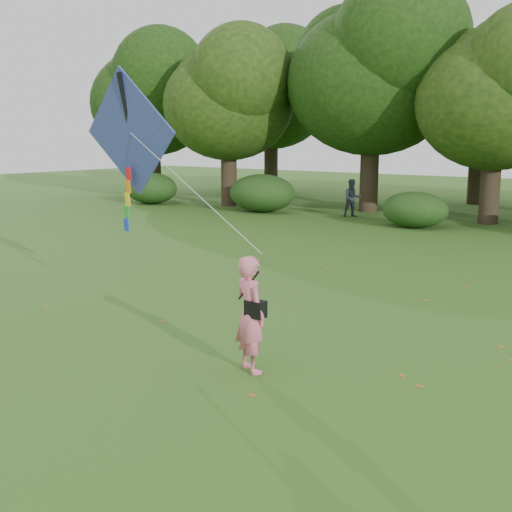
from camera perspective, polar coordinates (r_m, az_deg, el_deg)
The scene contains 7 objects.
ground at distance 9.86m, azimuth -4.15°, elevation -10.74°, with size 100.00×100.00×0.00m, color #265114.
man_kite_flyer at distance 9.83m, azimuth -0.49°, elevation -5.19°, with size 0.66×0.44×1.82m, color #E66C85.
bystander_left at distance 29.09m, azimuth 8.56°, elevation 5.10°, with size 0.82×0.64×1.69m, color #21242C.
crossbody_bag at distance 9.71m, azimuth -0.05°, elevation -4.66°, with size 0.43×0.20×0.72m.
flying_kite at distance 13.06m, azimuth -11.14°, elevation 10.56°, with size 5.46×1.69×3.24m.
shrub_band at distance 25.59m, azimuth 21.17°, elevation 3.79°, with size 39.15×3.22×1.88m.
fallen_leaves at distance 12.51m, azimuth 8.06°, elevation -6.12°, with size 9.06×8.52×0.01m.
Camera 1 is at (6.03, -6.93, 3.59)m, focal length 45.00 mm.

